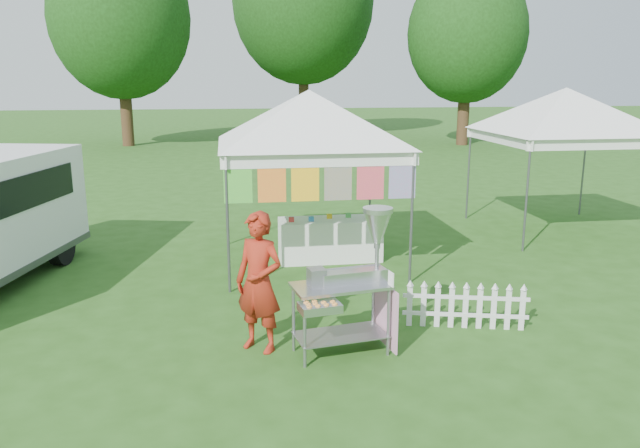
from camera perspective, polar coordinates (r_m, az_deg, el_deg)
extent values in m
plane|color=#264F16|center=(7.88, 2.50, -10.69)|extent=(120.00, 120.00, 0.00)
cylinder|color=#59595E|center=(9.39, -8.44, -0.11)|extent=(0.04, 0.04, 2.10)
cylinder|color=#59595E|center=(9.81, 8.38, 0.47)|extent=(0.04, 0.04, 2.10)
cylinder|color=#59595E|center=(12.18, -8.54, 2.95)|extent=(0.04, 0.04, 2.10)
cylinder|color=#59595E|center=(12.50, 4.61, 3.32)|extent=(0.04, 0.04, 2.10)
cube|color=white|center=(9.33, 0.16, 5.88)|extent=(3.00, 0.03, 0.22)
cube|color=white|center=(12.13, -1.91, 7.58)|extent=(3.00, 0.03, 0.22)
pyramid|color=white|center=(10.66, -1.03, 12.19)|extent=(4.24, 4.24, 0.90)
cylinder|color=#59595E|center=(9.32, 0.16, 6.37)|extent=(3.00, 0.03, 0.03)
cube|color=#178C3F|center=(9.26, -7.52, 4.02)|extent=(0.42, 0.01, 0.70)
cube|color=red|center=(9.29, -4.43, 4.12)|extent=(0.42, 0.01, 0.70)
cube|color=orange|center=(9.34, -1.36, 4.21)|extent=(0.42, 0.01, 0.70)
cube|color=orange|center=(9.41, 1.67, 4.28)|extent=(0.42, 0.01, 0.70)
cube|color=#D81B7F|center=(9.51, 4.64, 4.34)|extent=(0.42, 0.01, 0.70)
cube|color=#35B4C7|center=(9.64, 7.54, 4.38)|extent=(0.42, 0.01, 0.70)
cylinder|color=#59595E|center=(12.17, 18.38, 2.41)|extent=(0.04, 0.04, 2.10)
cylinder|color=#59595E|center=(14.72, 13.42, 4.50)|extent=(0.04, 0.04, 2.10)
cylinder|color=#59595E|center=(16.00, 22.93, 4.49)|extent=(0.04, 0.04, 2.10)
cube|color=white|center=(12.75, 24.43, 6.69)|extent=(3.00, 0.03, 0.22)
cube|color=white|center=(15.20, 18.64, 8.05)|extent=(3.00, 0.03, 0.22)
pyramid|color=white|center=(13.91, 21.63, 11.53)|extent=(4.24, 4.24, 0.90)
cylinder|color=#59595E|center=(12.74, 24.46, 7.05)|extent=(3.00, 0.03, 0.03)
cylinder|color=#362413|center=(31.43, -17.32, 10.45)|extent=(0.56, 0.56, 3.96)
ellipsoid|color=#1D5818|center=(31.51, -17.83, 17.48)|extent=(6.40, 6.40, 7.36)
cylinder|color=#362413|center=(35.35, -1.50, 11.99)|extent=(0.56, 0.56, 4.84)
ellipsoid|color=#1D5818|center=(35.56, -1.55, 19.63)|extent=(7.60, 7.60, 8.74)
cylinder|color=#362413|center=(31.26, 12.99, 10.29)|extent=(0.56, 0.56, 3.52)
ellipsoid|color=#1D5818|center=(31.29, 13.33, 16.58)|extent=(5.60, 5.60, 6.44)
cylinder|color=gray|center=(7.07, -1.41, -9.89)|extent=(0.04, 0.04, 0.84)
cylinder|color=gray|center=(7.40, 6.27, -8.87)|extent=(0.04, 0.04, 0.84)
cylinder|color=gray|center=(7.47, -2.44, -8.57)|extent=(0.04, 0.04, 0.84)
cylinder|color=gray|center=(7.79, 4.87, -7.68)|extent=(0.04, 0.04, 0.84)
cube|color=gray|center=(7.49, 1.88, -10.07)|extent=(1.14, 0.70, 0.01)
cube|color=#B7B7BC|center=(7.27, 1.92, -5.67)|extent=(1.20, 0.74, 0.04)
cube|color=#B7B7BC|center=(7.34, 3.04, -4.77)|extent=(0.82, 0.36, 0.14)
cube|color=gray|center=(7.19, -0.31, -4.87)|extent=(0.22, 0.23, 0.21)
cylinder|color=gray|center=(7.35, 5.24, -2.07)|extent=(0.05, 0.05, 0.84)
cone|color=#B7B7BC|center=(7.30, 5.28, -0.30)|extent=(0.39, 0.39, 0.37)
cylinder|color=#B7B7BC|center=(7.25, 5.31, 1.28)|extent=(0.41, 0.41, 0.06)
cube|color=#B7B7BC|center=(6.87, -0.02, -7.64)|extent=(0.49, 0.35, 0.09)
cube|color=#CB89A8|center=(7.62, 5.97, -8.20)|extent=(0.13, 0.69, 0.76)
cube|color=white|center=(7.19, 6.51, -5.02)|extent=(0.04, 0.13, 0.17)
imported|color=maroon|center=(7.41, -5.60, -5.32)|extent=(0.74, 0.69, 1.69)
cube|color=silver|center=(12.52, -25.14, 0.80)|extent=(1.93, 1.08, 0.87)
cube|color=black|center=(10.64, -24.89, 2.79)|extent=(0.63, 2.58, 0.53)
cube|color=black|center=(12.70, -24.67, 4.33)|extent=(1.60, 0.41, 0.53)
cylinder|color=black|center=(11.76, -22.60, -1.92)|extent=(0.36, 0.69, 0.65)
cube|color=silver|center=(8.33, 8.19, -7.39)|extent=(0.07, 0.04, 0.56)
cube|color=silver|center=(8.34, 9.44, -7.41)|extent=(0.07, 0.04, 0.56)
cube|color=silver|center=(8.35, 10.68, -7.43)|extent=(0.07, 0.04, 0.56)
cube|color=silver|center=(8.37, 11.92, -7.44)|extent=(0.07, 0.04, 0.56)
cube|color=silver|center=(8.39, 13.15, -7.46)|extent=(0.07, 0.04, 0.56)
cube|color=silver|center=(8.42, 14.38, -7.46)|extent=(0.07, 0.04, 0.56)
cube|color=silver|center=(8.45, 15.59, -7.47)|extent=(0.07, 0.04, 0.56)
cube|color=silver|center=(8.48, 16.80, -7.47)|extent=(0.07, 0.04, 0.56)
cube|color=silver|center=(8.51, 18.00, -7.47)|extent=(0.07, 0.04, 0.56)
cube|color=silver|center=(8.43, 13.11, -8.09)|extent=(1.57, 0.44, 0.05)
cube|color=silver|center=(8.34, 13.20, -6.56)|extent=(1.57, 0.44, 0.05)
cube|color=white|center=(11.16, 0.91, -1.42)|extent=(1.80, 0.70, 0.74)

